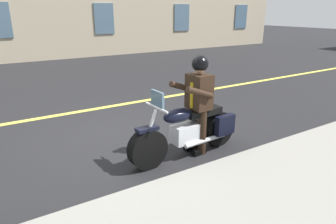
# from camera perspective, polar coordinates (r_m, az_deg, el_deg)

# --- Properties ---
(ground_plane) EXTENTS (80.00, 80.00, 0.00)m
(ground_plane) POSITION_cam_1_polar(r_m,az_deg,el_deg) (6.15, -8.82, -4.64)
(ground_plane) COLOR black
(lane_center_stripe) EXTENTS (60.00, 0.16, 0.01)m
(lane_center_stripe) POSITION_cam_1_polar(r_m,az_deg,el_deg) (7.92, -14.53, 0.44)
(lane_center_stripe) COLOR #E5DB4C
(lane_center_stripe) RESTS_ON ground_plane
(motorcycle_main) EXTENTS (2.22, 0.67, 1.26)m
(motorcycle_main) POSITION_cam_1_polar(r_m,az_deg,el_deg) (5.20, 4.05, -3.56)
(motorcycle_main) COLOR black
(motorcycle_main) RESTS_ON ground_plane
(rider_main) EXTENTS (0.64, 0.57, 1.74)m
(rider_main) POSITION_cam_1_polar(r_m,az_deg,el_deg) (5.12, 5.83, 2.97)
(rider_main) COLOR black
(rider_main) RESTS_ON ground_plane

